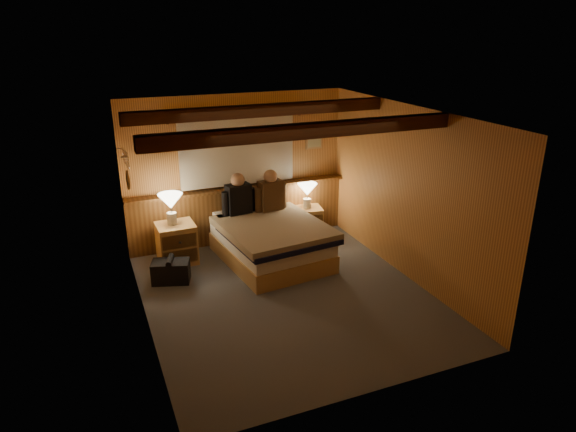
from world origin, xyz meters
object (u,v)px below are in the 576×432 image
person_left (238,197)px  person_right (271,193)px  nightstand_left (177,243)px  nightstand_right (308,222)px  lamp_left (171,203)px  lamp_right (307,191)px  bed (271,241)px  duffel_bag (171,271)px

person_left → person_right: (0.52, -0.03, 0.00)m
nightstand_left → nightstand_right: nightstand_left is taller
nightstand_left → lamp_left: (-0.04, 0.02, 0.63)m
lamp_left → person_right: 1.57m
nightstand_right → person_right: bearing=-159.3°
lamp_left → person_left: 1.05m
lamp_left → nightstand_right: bearing=4.1°
nightstand_left → lamp_right: 2.29m
lamp_left → person_right: (1.57, 0.03, -0.05)m
nightstand_left → person_right: size_ratio=0.90×
bed → nightstand_left: 1.42m
lamp_left → person_right: bearing=1.2°
bed → person_right: (0.21, 0.56, 0.56)m
lamp_right → duffel_bag: bearing=-161.9°
bed → nightstand_left: bed is taller
duffel_bag → nightstand_left: bearing=89.0°
bed → lamp_right: 1.23m
lamp_right → person_right: person_right is taller
lamp_right → person_left: size_ratio=0.64×
person_left → nightstand_right: bearing=-3.0°
lamp_left → person_right: person_right is taller
bed → nightstand_left: (-1.33, 0.50, -0.02)m
lamp_left → lamp_right: 2.27m
duffel_bag → bed: bearing=21.9°
nightstand_right → lamp_left: lamp_left is taller
nightstand_right → lamp_right: lamp_right is taller
nightstand_left → person_left: person_left is taller
lamp_left → nightstand_left: bearing=-34.3°
bed → person_left: person_left is taller
person_right → duffel_bag: size_ratio=1.17×
bed → person_left: (-0.31, 0.59, 0.56)m
nightstand_left → person_left: 1.17m
lamp_right → person_right: bearing=-169.4°
bed → lamp_left: size_ratio=4.13×
person_right → nightstand_left: bearing=173.4°
lamp_left → person_left: size_ratio=0.70×
lamp_right → person_right: 0.71m
bed → lamp_right: (0.90, 0.69, 0.48)m
lamp_left → person_left: (1.05, 0.07, -0.06)m
nightstand_left → person_right: 1.64m
nightstand_left → lamp_left: size_ratio=1.29×
person_right → bed: bearing=-119.3°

